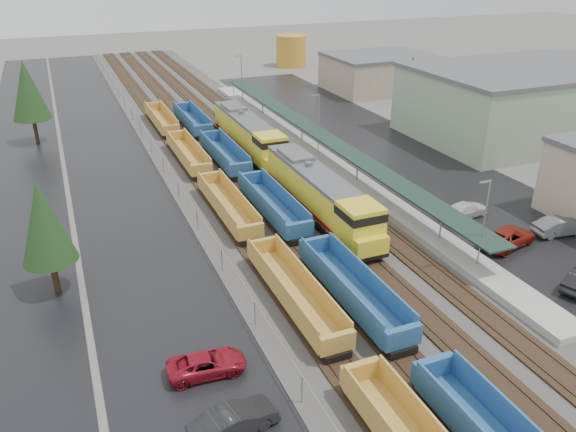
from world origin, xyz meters
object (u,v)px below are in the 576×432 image
(parked_car_east_c, at_px, (466,210))
(storage_tank, at_px, (291,51))
(parked_car_east_b, at_px, (508,237))
(parked_car_east_e, at_px, (560,226))
(well_string_blue, at_px, (307,242))
(well_string_yellow, at_px, (256,242))
(parked_car_west_c, at_px, (207,364))
(locomotive_lead, at_px, (321,196))
(parked_car_west_b, at_px, (234,422))
(locomotive_trail, at_px, (249,135))

(parked_car_east_c, bearing_deg, storage_tank, -22.85)
(parked_car_east_b, relative_size, parked_car_east_c, 1.12)
(parked_car_east_e, bearing_deg, parked_car_east_c, 46.52)
(well_string_blue, distance_m, parked_car_east_b, 17.80)
(well_string_yellow, xyz_separation_m, parked_car_west_c, (-7.84, -12.98, -0.44))
(parked_car_east_e, bearing_deg, parked_car_east_b, 94.14)
(parked_car_east_b, bearing_deg, parked_car_east_c, -17.35)
(storage_tank, relative_size, parked_car_east_e, 1.33)
(locomotive_lead, bearing_deg, well_string_yellow, -153.36)
(parked_car_west_c, bearing_deg, parked_car_east_b, -74.39)
(parked_car_west_b, height_order, parked_car_east_b, parked_car_west_b)
(parked_car_west_c, bearing_deg, locomotive_trail, -18.74)
(parked_car_east_c, bearing_deg, parked_car_east_b, 164.36)
(storage_tank, distance_m, parked_car_east_b, 87.11)
(parked_car_east_c, bearing_deg, locomotive_lead, 57.98)
(locomotive_trail, height_order, parked_car_east_e, locomotive_trail)
(parked_car_west_c, height_order, parked_car_east_b, parked_car_east_b)
(well_string_blue, relative_size, parked_car_east_e, 19.00)
(locomotive_trail, height_order, parked_car_west_c, locomotive_trail)
(storage_tank, bearing_deg, locomotive_lead, -110.80)
(locomotive_lead, height_order, parked_car_east_c, locomotive_lead)
(locomotive_lead, distance_m, parked_car_east_c, 14.30)
(parked_car_east_b, bearing_deg, locomotive_trail, 8.17)
(locomotive_lead, bearing_deg, locomotive_trail, 90.00)
(locomotive_lead, height_order, parked_car_east_b, locomotive_lead)
(locomotive_trail, height_order, storage_tank, storage_tank)
(storage_tank, height_order, parked_car_east_b, storage_tank)
(storage_tank, bearing_deg, parked_car_east_e, -96.33)
(well_string_blue, bearing_deg, well_string_yellow, 158.01)
(well_string_blue, bearing_deg, parked_car_west_b, -125.35)
(parked_car_east_b, bearing_deg, locomotive_lead, 35.75)
(locomotive_trail, distance_m, parked_car_east_c, 29.12)
(parked_car_west_c, relative_size, parked_car_east_c, 0.95)
(locomotive_lead, height_order, parked_car_west_b, locomotive_lead)
(storage_tank, relative_size, parked_car_west_b, 1.34)
(parked_car_west_b, height_order, parked_car_east_e, parked_car_east_e)
(storage_tank, xyz_separation_m, parked_car_east_c, (-15.03, -79.50, -2.59))
(well_string_yellow, bearing_deg, parked_car_east_e, -14.94)
(parked_car_east_b, height_order, parked_car_east_c, parked_car_east_b)
(well_string_yellow, distance_m, parked_car_east_c, 21.36)
(well_string_yellow, distance_m, parked_car_west_c, 15.18)
(locomotive_trail, xyz_separation_m, parked_car_east_b, (12.96, -32.02, -1.75))
(storage_tank, distance_m, parked_car_west_c, 101.81)
(parked_car_west_b, relative_size, parked_car_east_e, 0.99)
(locomotive_lead, xyz_separation_m, parked_car_west_b, (-15.76, -22.20, -1.73))
(well_string_yellow, bearing_deg, parked_car_east_b, -18.50)
(locomotive_lead, distance_m, parked_car_west_c, 23.31)
(parked_car_west_b, bearing_deg, parked_car_east_c, -70.63)
(locomotive_lead, height_order, well_string_yellow, locomotive_lead)
(locomotive_lead, relative_size, parked_car_east_c, 4.14)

